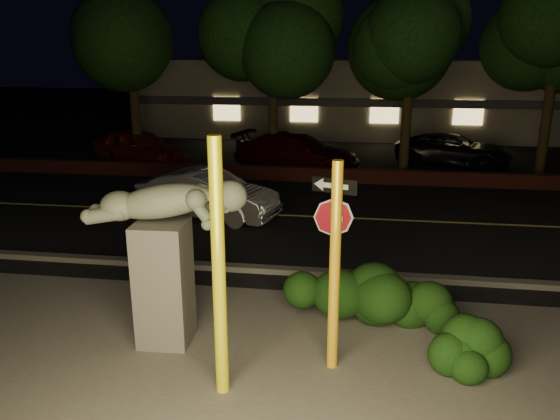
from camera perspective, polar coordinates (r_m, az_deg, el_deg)
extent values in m
plane|color=black|center=(18.31, 5.47, 1.98)|extent=(90.00, 90.00, 0.00)
cube|color=#4C4944|center=(8.16, 1.10, -17.51)|extent=(14.00, 6.00, 0.02)
cube|color=black|center=(15.43, 4.87, -0.77)|extent=(80.00, 8.00, 0.01)
cube|color=#D0C453|center=(15.43, 4.87, -0.72)|extent=(80.00, 0.12, 0.00)
cube|color=#4C4944|center=(11.56, 3.57, -6.50)|extent=(80.00, 0.25, 0.12)
cube|color=#4D1D19|center=(19.52, 5.70, 3.64)|extent=(40.00, 0.35, 0.50)
cube|color=black|center=(25.15, 6.33, 5.96)|extent=(40.00, 12.00, 0.01)
cube|color=#706B59|center=(32.82, 7.01, 11.91)|extent=(22.00, 10.00, 4.00)
cube|color=#333338|center=(27.74, 6.71, 11.10)|extent=(22.00, 0.20, 0.40)
cube|color=#FFD87F|center=(28.65, -5.60, 10.49)|extent=(1.40, 0.08, 1.20)
cube|color=#FFD87F|center=(27.97, 2.52, 10.41)|extent=(1.40, 0.08, 1.20)
cube|color=#FFD87F|center=(27.85, 10.86, 10.11)|extent=(1.40, 0.08, 1.20)
cube|color=#FFD87F|center=(28.30, 19.09, 9.61)|extent=(1.40, 0.08, 1.20)
cylinder|color=black|center=(22.68, -14.84, 9.15)|extent=(0.36, 0.36, 3.75)
ellipsoid|color=black|center=(22.53, -15.52, 17.96)|extent=(4.60, 4.60, 4.14)
cylinder|color=black|center=(21.32, -0.72, 9.93)|extent=(0.36, 0.36, 4.25)
ellipsoid|color=black|center=(21.23, -0.76, 20.56)|extent=(5.20, 5.20, 4.68)
cylinder|color=black|center=(20.74, 13.04, 8.98)|extent=(0.36, 0.36, 4.00)
ellipsoid|color=black|center=(20.61, 13.74, 19.16)|extent=(4.80, 4.80, 4.32)
cylinder|color=black|center=(22.20, 26.02, 8.09)|extent=(0.36, 0.36, 3.90)
ellipsoid|color=black|center=(22.06, 27.21, 17.05)|extent=(4.40, 4.40, 3.96)
cylinder|color=yellow|center=(7.18, -6.41, -6.48)|extent=(0.18, 0.18, 3.57)
cylinder|color=yellow|center=(7.81, 5.73, -6.19)|extent=(0.16, 0.16, 3.15)
cylinder|color=black|center=(9.72, 5.50, -3.73)|extent=(0.05, 0.05, 2.45)
cube|color=white|center=(9.56, 5.58, -0.78)|extent=(0.36, 0.14, 0.10)
cube|color=black|center=(9.40, 5.68, 2.53)|extent=(0.79, 0.29, 0.26)
cube|color=white|center=(9.40, 5.68, 2.53)|extent=(0.50, 0.19, 0.10)
cube|color=#4C4944|center=(8.88, -12.02, -7.53)|extent=(0.82, 0.82, 2.03)
sphere|color=slate|center=(8.12, -5.19, 1.47)|extent=(0.47, 0.47, 0.47)
ellipsoid|color=black|center=(9.77, 6.72, -7.85)|extent=(2.25, 1.18, 1.13)
ellipsoid|color=black|center=(9.67, 14.04, -8.97)|extent=(1.71, 1.37, 0.99)
ellipsoid|color=black|center=(8.58, 18.83, -13.31)|extent=(1.44, 1.13, 0.87)
imported|color=#BABABF|center=(15.36, -7.51, 1.60)|extent=(4.21, 2.33, 1.32)
imported|color=maroon|center=(23.09, -14.53, 6.39)|extent=(4.56, 3.31, 1.44)
imported|color=#3B050E|center=(21.37, 1.76, 6.11)|extent=(5.28, 3.19, 1.43)
imported|color=black|center=(23.30, 17.61, 6.01)|extent=(4.93, 3.26, 1.26)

